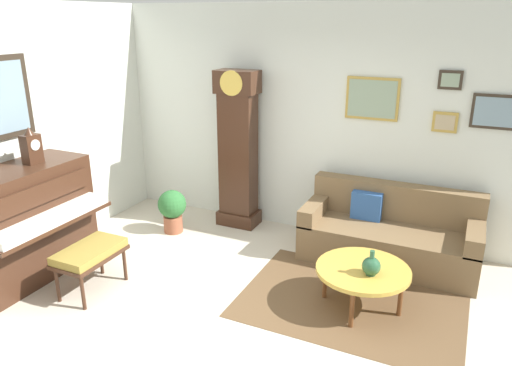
{
  "coord_description": "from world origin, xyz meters",
  "views": [
    {
      "loc": [
        1.86,
        -3.17,
        2.63
      ],
      "look_at": [
        -0.16,
        1.16,
        0.97
      ],
      "focal_mm": 33.74,
      "sensor_mm": 36.0,
      "label": 1
    }
  ],
  "objects_px": {
    "piano_bench": "(90,254)",
    "grandfather_clock": "(238,154)",
    "mantel_clock": "(31,147)",
    "piano": "(24,224)",
    "green_jug": "(371,266)",
    "potted_plant": "(172,208)",
    "couch": "(389,234)",
    "coffee_table": "(363,271)"
  },
  "relations": [
    {
      "from": "grandfather_clock",
      "to": "green_jug",
      "type": "height_order",
      "value": "grandfather_clock"
    },
    {
      "from": "green_jug",
      "to": "mantel_clock",
      "type": "bearing_deg",
      "value": -170.04
    },
    {
      "from": "couch",
      "to": "coffee_table",
      "type": "bearing_deg",
      "value": -92.97
    },
    {
      "from": "coffee_table",
      "to": "mantel_clock",
      "type": "xyz_separation_m",
      "value": [
        -3.32,
        -0.69,
        0.99
      ]
    },
    {
      "from": "piano",
      "to": "couch",
      "type": "distance_m",
      "value": 3.92
    },
    {
      "from": "grandfather_clock",
      "to": "green_jug",
      "type": "xyz_separation_m",
      "value": [
        2.03,
        -1.34,
        -0.47
      ]
    },
    {
      "from": "piano_bench",
      "to": "couch",
      "type": "height_order",
      "value": "couch"
    },
    {
      "from": "piano_bench",
      "to": "grandfather_clock",
      "type": "xyz_separation_m",
      "value": [
        0.58,
        2.11,
        0.56
      ]
    },
    {
      "from": "piano",
      "to": "green_jug",
      "type": "bearing_deg",
      "value": 13.59
    },
    {
      "from": "green_jug",
      "to": "potted_plant",
      "type": "height_order",
      "value": "green_jug"
    },
    {
      "from": "piano_bench",
      "to": "mantel_clock",
      "type": "xyz_separation_m",
      "value": [
        -0.8,
        0.17,
        0.96
      ]
    },
    {
      "from": "piano",
      "to": "coffee_table",
      "type": "relative_size",
      "value": 1.64
    },
    {
      "from": "mantel_clock",
      "to": "green_jug",
      "type": "xyz_separation_m",
      "value": [
        3.41,
        0.6,
        -0.87
      ]
    },
    {
      "from": "piano_bench",
      "to": "grandfather_clock",
      "type": "bearing_deg",
      "value": 74.72
    },
    {
      "from": "piano_bench",
      "to": "grandfather_clock",
      "type": "height_order",
      "value": "grandfather_clock"
    },
    {
      "from": "couch",
      "to": "green_jug",
      "type": "relative_size",
      "value": 7.92
    },
    {
      "from": "grandfather_clock",
      "to": "couch",
      "type": "distance_m",
      "value": 2.11
    },
    {
      "from": "grandfather_clock",
      "to": "coffee_table",
      "type": "bearing_deg",
      "value": -32.87
    },
    {
      "from": "mantel_clock",
      "to": "grandfather_clock",
      "type": "bearing_deg",
      "value": 54.66
    },
    {
      "from": "couch",
      "to": "mantel_clock",
      "type": "xyz_separation_m",
      "value": [
        -3.37,
        -1.75,
        1.06
      ]
    },
    {
      "from": "grandfather_clock",
      "to": "green_jug",
      "type": "distance_m",
      "value": 2.48
    },
    {
      "from": "couch",
      "to": "potted_plant",
      "type": "bearing_deg",
      "value": -171.43
    },
    {
      "from": "piano",
      "to": "piano_bench",
      "type": "height_order",
      "value": "piano"
    },
    {
      "from": "couch",
      "to": "coffee_table",
      "type": "relative_size",
      "value": 2.16
    },
    {
      "from": "mantel_clock",
      "to": "green_jug",
      "type": "relative_size",
      "value": 1.58
    },
    {
      "from": "piano",
      "to": "green_jug",
      "type": "height_order",
      "value": "piano"
    },
    {
      "from": "piano_bench",
      "to": "grandfather_clock",
      "type": "relative_size",
      "value": 0.34
    },
    {
      "from": "mantel_clock",
      "to": "piano",
      "type": "bearing_deg",
      "value": -90.53
    },
    {
      "from": "green_jug",
      "to": "grandfather_clock",
      "type": "bearing_deg",
      "value": 146.53
    },
    {
      "from": "green_jug",
      "to": "piano_bench",
      "type": "bearing_deg",
      "value": -163.55
    },
    {
      "from": "grandfather_clock",
      "to": "coffee_table",
      "type": "xyz_separation_m",
      "value": [
        1.94,
        -1.26,
        -0.58
      ]
    },
    {
      "from": "piano",
      "to": "couch",
      "type": "relative_size",
      "value": 0.76
    },
    {
      "from": "green_jug",
      "to": "potted_plant",
      "type": "distance_m",
      "value": 2.79
    },
    {
      "from": "grandfather_clock",
      "to": "coffee_table",
      "type": "relative_size",
      "value": 2.31
    },
    {
      "from": "mantel_clock",
      "to": "green_jug",
      "type": "bearing_deg",
      "value": 9.96
    },
    {
      "from": "couch",
      "to": "green_jug",
      "type": "xyz_separation_m",
      "value": [
        0.03,
        -1.15,
        0.18
      ]
    },
    {
      "from": "green_jug",
      "to": "coffee_table",
      "type": "bearing_deg",
      "value": 135.1
    },
    {
      "from": "piano_bench",
      "to": "green_jug",
      "type": "xyz_separation_m",
      "value": [
        2.61,
        0.77,
        0.09
      ]
    },
    {
      "from": "coffee_table",
      "to": "potted_plant",
      "type": "xyz_separation_m",
      "value": [
        -2.59,
        0.66,
        -0.06
      ]
    },
    {
      "from": "coffee_table",
      "to": "green_jug",
      "type": "height_order",
      "value": "green_jug"
    },
    {
      "from": "coffee_table",
      "to": "potted_plant",
      "type": "distance_m",
      "value": 2.67
    },
    {
      "from": "coffee_table",
      "to": "green_jug",
      "type": "relative_size",
      "value": 3.67
    }
  ]
}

